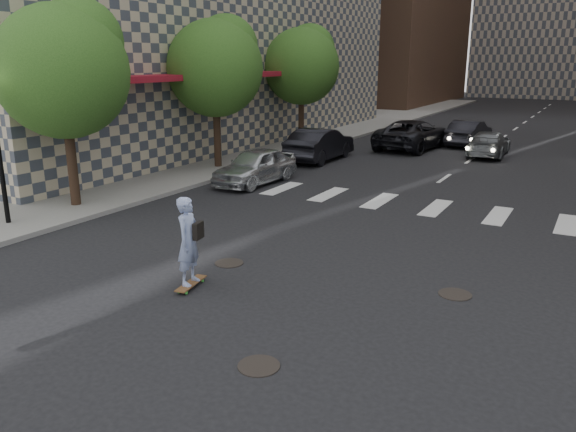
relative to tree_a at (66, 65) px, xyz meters
name	(u,v)px	position (x,y,z in m)	size (l,w,h in m)	color
ground	(274,297)	(9.45, -3.14, -4.65)	(160.00, 160.00, 0.00)	black
sidewalk_left	(239,137)	(-5.05, 16.86, -4.57)	(13.00, 80.00, 0.15)	gray
tree_a	(66,65)	(0.00, 0.00, 0.00)	(4.20, 4.20, 6.60)	#382619
tree_b	(218,64)	(0.00, 8.00, 0.00)	(4.20, 4.20, 6.60)	#382619
tree_c	(303,63)	(0.00, 16.00, 0.00)	(4.20, 4.20, 6.60)	#382619
manhole_a	(259,366)	(10.65, -5.64, -4.64)	(0.70, 0.70, 0.02)	black
manhole_b	(229,263)	(7.45, -1.94, -4.64)	(0.70, 0.70, 0.02)	black
manhole_c	(455,294)	(12.75, -1.14, -4.64)	(0.70, 0.70, 0.02)	black
skateboarder	(189,241)	(7.61, -3.58, -3.57)	(0.58, 1.06, 2.05)	brown
silver_sedan	(255,166)	(3.08, 6.13, -3.94)	(1.68, 4.17, 1.42)	silver
traffic_car_a	(320,144)	(2.95, 12.21, -3.85)	(1.68, 4.83, 1.59)	black
traffic_car_b	(489,144)	(9.95, 17.65, -4.01)	(1.78, 4.39, 1.27)	#595C60
traffic_car_c	(413,134)	(5.80, 18.09, -3.84)	(2.67, 5.79, 1.61)	black
traffic_car_e	(469,133)	(8.27, 20.86, -3.92)	(1.54, 4.43, 1.46)	black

